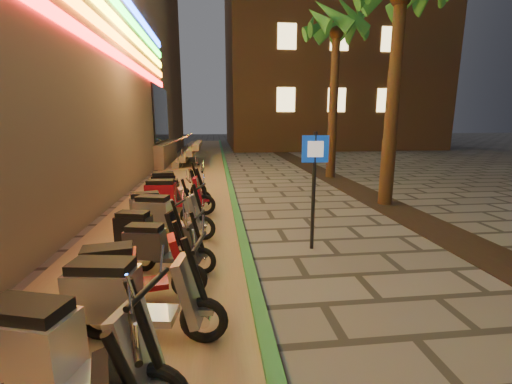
{
  "coord_description": "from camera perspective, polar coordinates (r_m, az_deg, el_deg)",
  "views": [
    {
      "loc": [
        -1.41,
        -2.47,
        2.48
      ],
      "look_at": [
        -0.71,
        3.55,
        1.2
      ],
      "focal_mm": 24.0,
      "sensor_mm": 36.0,
      "label": 1
    }
  ],
  "objects": [
    {
      "name": "scooter_13",
      "position": [
        10.89,
        -13.81,
        1.2
      ],
      "size": [
        1.7,
        0.76,
        1.2
      ],
      "rotation": [
        0.0,
        0.0,
        0.2
      ],
      "color": "black",
      "rests_on": "ground"
    },
    {
      "name": "scooter_12",
      "position": [
        9.94,
        -13.09,
        -0.02
      ],
      "size": [
        1.56,
        0.57,
        1.1
      ],
      "rotation": [
        0.0,
        0.0,
        0.09
      ],
      "color": "black",
      "rests_on": "ground"
    },
    {
      "name": "scooter_8",
      "position": [
        6.74,
        -17.96,
        -6.12
      ],
      "size": [
        1.49,
        0.74,
        1.05
      ],
      "rotation": [
        0.0,
        0.0,
        -0.26
      ],
      "color": "black",
      "rests_on": "ground"
    },
    {
      "name": "scooter_5",
      "position": [
        4.24,
        -20.54,
        -16.03
      ],
      "size": [
        1.79,
        0.75,
        1.25
      ],
      "rotation": [
        0.0,
        0.0,
        -0.16
      ],
      "color": "black",
      "rests_on": "ground"
    },
    {
      "name": "apartment_block",
      "position": [
        37.37,
        10.94,
        27.26
      ],
      "size": [
        18.0,
        16.06,
        25.0
      ],
      "color": "brown",
      "rests_on": "ground"
    },
    {
      "name": "scooter_6",
      "position": [
        4.95,
        -20.31,
        -12.4
      ],
      "size": [
        1.64,
        0.73,
        1.15
      ],
      "rotation": [
        0.0,
        0.0,
        0.19
      ],
      "color": "black",
      "rests_on": "ground"
    },
    {
      "name": "green_curb",
      "position": [
        12.71,
        -4.29,
        0.86
      ],
      "size": [
        0.18,
        60.0,
        0.1
      ],
      "primitive_type": "cube",
      "color": "#296E34",
      "rests_on": "ground"
    },
    {
      "name": "scooter_4",
      "position": [
        3.58,
        -29.86,
        -22.21
      ],
      "size": [
        1.82,
        0.95,
        1.29
      ],
      "rotation": [
        0.0,
        0.0,
        -0.29
      ],
      "color": "black",
      "rests_on": "ground"
    },
    {
      "name": "scooter_11",
      "position": [
        9.17,
        -13.87,
        -0.59
      ],
      "size": [
        1.79,
        0.63,
        1.26
      ],
      "rotation": [
        0.0,
        0.0,
        -0.03
      ],
      "color": "black",
      "rests_on": "ground"
    },
    {
      "name": "scooter_7",
      "position": [
        5.87,
        -15.83,
        -8.66
      ],
      "size": [
        1.5,
        0.7,
        1.06
      ],
      "rotation": [
        0.0,
        0.0,
        -0.23
      ],
      "color": "black",
      "rests_on": "ground"
    },
    {
      "name": "pedestrian_sign",
      "position": [
        6.53,
        9.68,
        2.87
      ],
      "size": [
        0.5,
        0.1,
        2.27
      ],
      "rotation": [
        0.0,
        0.0,
        -0.05
      ],
      "color": "black",
      "rests_on": "ground"
    },
    {
      "name": "parking_strip",
      "position": [
        12.76,
        -11.93,
        0.47
      ],
      "size": [
        3.4,
        60.0,
        0.01
      ],
      "primitive_type": "cube",
      "color": "#8C7251",
      "rests_on": "ground"
    },
    {
      "name": "planting_strip",
      "position": [
        9.33,
        26.21,
        -4.69
      ],
      "size": [
        1.2,
        40.0,
        0.02
      ],
      "primitive_type": "cube",
      "color": "black",
      "rests_on": "ground"
    },
    {
      "name": "scooter_10",
      "position": [
        8.21,
        -16.2,
        -2.54
      ],
      "size": [
        1.62,
        0.77,
        1.14
      ],
      "rotation": [
        0.0,
        0.0,
        0.23
      ],
      "color": "black",
      "rests_on": "ground"
    },
    {
      "name": "scooter_9",
      "position": [
        7.45,
        -14.88,
        -3.71
      ],
      "size": [
        1.71,
        0.83,
        1.2
      ],
      "rotation": [
        0.0,
        0.0,
        -0.24
      ],
      "color": "black",
      "rests_on": "ground"
    },
    {
      "name": "palm_d",
      "position": [
        15.7,
        13.28,
        24.37
      ],
      "size": [
        2.97,
        3.02,
        7.16
      ],
      "color": "#472D19",
      "rests_on": "ground"
    }
  ]
}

